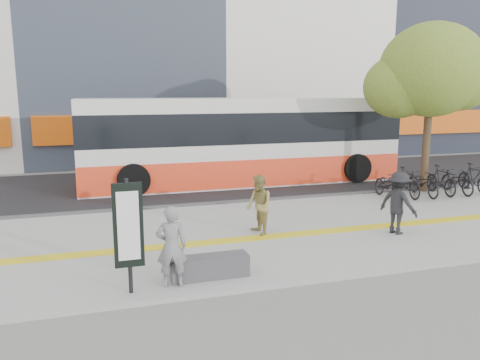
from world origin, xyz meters
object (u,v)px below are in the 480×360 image
object	(u,v)px
street_tree	(429,72)
pedestrian_dark	(398,203)
bus	(243,143)
signboard	(128,227)
bench	(210,267)
pedestrian_tan	(259,205)
seated_woman	(171,247)

from	to	relation	value
street_tree	pedestrian_dark	bearing A→B (deg)	-133.30
bus	pedestrian_dark	size ratio (longest dim) A/B	7.85
signboard	bench	bearing A→B (deg)	10.81
street_tree	bus	bearing A→B (deg)	148.58
street_tree	bus	xyz separation A→B (m)	(-6.02, 3.68, -2.81)
signboard	pedestrian_tan	size ratio (longest dim) A/B	1.38
bench	pedestrian_tan	xyz separation A→B (m)	(1.95, 2.51, 0.57)
bus	pedestrian_tan	world-z (taller)	bus
signboard	bus	distance (m)	11.35
bus	pedestrian_dark	bearing A→B (deg)	-77.91
signboard	seated_woman	size ratio (longest dim) A/B	1.36
bus	seated_woman	bearing A→B (deg)	-114.68
seated_woman	pedestrian_dark	world-z (taller)	pedestrian_dark
signboard	pedestrian_dark	bearing A→B (deg)	14.21
pedestrian_dark	bus	bearing A→B (deg)	-10.84
signboard	seated_woman	xyz separation A→B (m)	(0.80, 0.09, -0.48)
bench	seated_woman	size ratio (longest dim) A/B	0.99
bus	pedestrian_dark	world-z (taller)	bus
bench	bus	world-z (taller)	bus
pedestrian_dark	street_tree	bearing A→B (deg)	-66.23
bench	pedestrian_dark	world-z (taller)	pedestrian_dark
signboard	street_tree	world-z (taller)	street_tree
signboard	pedestrian_tan	distance (m)	4.56
seated_woman	street_tree	bearing A→B (deg)	-141.12
street_tree	pedestrian_tan	xyz separation A→B (m)	(-7.83, -3.51, -3.64)
signboard	street_tree	size ratio (longest dim) A/B	0.35
pedestrian_dark	pedestrian_tan	bearing A→B (deg)	51.16
seated_woman	pedestrian_tan	bearing A→B (deg)	-126.85
street_tree	pedestrian_dark	size ratio (longest dim) A/B	3.77
bench	bus	bearing A→B (deg)	68.82
seated_woman	pedestrian_tan	size ratio (longest dim) A/B	1.01
signboard	street_tree	bearing A→B (deg)	29.07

